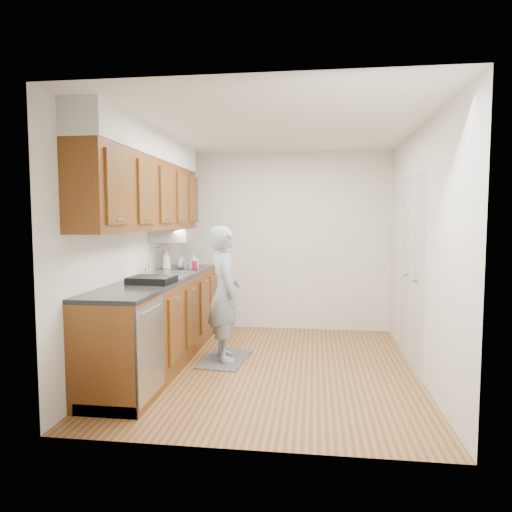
{
  "coord_description": "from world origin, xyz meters",
  "views": [
    {
      "loc": [
        0.46,
        -4.7,
        1.58
      ],
      "look_at": [
        -0.18,
        0.25,
        1.16
      ],
      "focal_mm": 32.0,
      "sensor_mm": 36.0,
      "label": 1
    }
  ],
  "objects": [
    {
      "name": "floor",
      "position": [
        0.0,
        0.0,
        0.0
      ],
      "size": [
        3.5,
        3.5,
        0.0
      ],
      "primitive_type": "plane",
      "color": "olive",
      "rests_on": "ground"
    },
    {
      "name": "ceiling",
      "position": [
        0.0,
        0.0,
        2.5
      ],
      "size": [
        3.5,
        3.5,
        0.0
      ],
      "primitive_type": "plane",
      "rotation": [
        3.14,
        0.0,
        0.0
      ],
      "color": "white",
      "rests_on": "wall_left"
    },
    {
      "name": "wall_left",
      "position": [
        -1.5,
        0.0,
        1.25
      ],
      "size": [
        0.02,
        3.5,
        2.5
      ],
      "primitive_type": "cube",
      "color": "silver",
      "rests_on": "floor"
    },
    {
      "name": "wall_right",
      "position": [
        1.5,
        0.0,
        1.25
      ],
      "size": [
        0.02,
        3.5,
        2.5
      ],
      "primitive_type": "cube",
      "color": "silver",
      "rests_on": "floor"
    },
    {
      "name": "wall_back",
      "position": [
        0.0,
        1.75,
        1.25
      ],
      "size": [
        3.0,
        0.02,
        2.5
      ],
      "primitive_type": "cube",
      "color": "silver",
      "rests_on": "floor"
    },
    {
      "name": "counter",
      "position": [
        -1.2,
        -0.0,
        0.49
      ],
      "size": [
        0.64,
        2.8,
        1.3
      ],
      "color": "brown",
      "rests_on": "floor"
    },
    {
      "name": "upper_cabinets",
      "position": [
        -1.33,
        0.05,
        1.95
      ],
      "size": [
        0.47,
        2.8,
        1.21
      ],
      "color": "brown",
      "rests_on": "wall_left"
    },
    {
      "name": "closet_door",
      "position": [
        1.49,
        0.3,
        1.02
      ],
      "size": [
        0.02,
        1.22,
        2.05
      ],
      "primitive_type": "cube",
      "color": "silver",
      "rests_on": "wall_right"
    },
    {
      "name": "floor_mat",
      "position": [
        -0.53,
        0.19,
        0.01
      ],
      "size": [
        0.53,
        0.82,
        0.01
      ],
      "primitive_type": "cube",
      "rotation": [
        0.0,
        0.0,
        -0.1
      ],
      "color": "slate",
      "rests_on": "floor"
    },
    {
      "name": "person",
      "position": [
        -0.53,
        0.19,
        0.85
      ],
      "size": [
        0.59,
        0.7,
        1.68
      ],
      "primitive_type": "imported",
      "rotation": [
        0.0,
        0.0,
        1.97
      ],
      "color": "#91A5B0",
      "rests_on": "floor_mat"
    },
    {
      "name": "soap_bottle_a",
      "position": [
        -1.34,
        0.66,
        1.07
      ],
      "size": [
        0.12,
        0.12,
        0.26
      ],
      "primitive_type": "imported",
      "rotation": [
        0.0,
        0.0,
        -0.23
      ],
      "color": "silver",
      "rests_on": "counter"
    },
    {
      "name": "soap_bottle_b",
      "position": [
        -1.07,
        0.9,
        1.04
      ],
      "size": [
        0.12,
        0.12,
        0.19
      ],
      "primitive_type": "imported",
      "rotation": [
        0.0,
        0.0,
        -0.5
      ],
      "color": "silver",
      "rests_on": "counter"
    },
    {
      "name": "soap_bottle_c",
      "position": [
        -1.22,
        0.88,
        1.03
      ],
      "size": [
        0.19,
        0.19,
        0.18
      ],
      "primitive_type": "imported",
      "rotation": [
        0.0,
        0.0,
        0.56
      ],
      "color": "silver",
      "rests_on": "counter"
    },
    {
      "name": "soda_can",
      "position": [
        -0.99,
        0.67,
        1.0
      ],
      "size": [
        0.07,
        0.07,
        0.12
      ],
      "primitive_type": "cylinder",
      "rotation": [
        0.0,
        0.0,
        0.06
      ],
      "color": "#A91D26",
      "rests_on": "counter"
    },
    {
      "name": "steel_can",
      "position": [
        -1.16,
        0.83,
        0.99
      ],
      "size": [
        0.08,
        0.08,
        0.11
      ],
      "primitive_type": "cylinder",
      "rotation": [
        0.0,
        0.0,
        0.43
      ],
      "color": "#A5A5AA",
      "rests_on": "counter"
    },
    {
      "name": "dish_rack",
      "position": [
        -1.13,
        -0.42,
        0.97
      ],
      "size": [
        0.44,
        0.37,
        0.07
      ],
      "primitive_type": "cube",
      "rotation": [
        0.0,
        0.0,
        -0.06
      ],
      "color": "black",
      "rests_on": "counter"
    }
  ]
}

